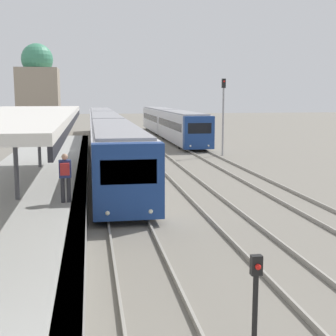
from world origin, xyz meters
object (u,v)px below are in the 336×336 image
train_far (169,122)px  signal_mast_far (223,108)px  signal_post_near (256,292)px  train_near (106,131)px  person_on_platform (65,174)px

train_far → signal_mast_far: 16.92m
train_far → signal_post_near: bearing=-97.6°
train_far → signal_mast_far: (1.35, -16.75, 1.92)m
signal_post_near → signal_mast_far: (7.23, 27.23, 2.52)m
signal_post_near → signal_mast_far: signal_mast_far is taller
train_near → train_far: bearing=58.3°
signal_mast_far → person_on_platform: bearing=-120.0°
signal_post_near → signal_mast_far: bearing=75.1°
train_near → signal_mast_far: (8.81, -4.68, 1.92)m
train_near → signal_mast_far: signal_mast_far is taller
train_far → signal_post_near: (-5.88, -43.99, -0.60)m
person_on_platform → signal_mast_far: bearing=60.0°
train_near → signal_mast_far: bearing=-28.0°
person_on_platform → signal_post_near: size_ratio=0.93×
signal_mast_far → train_far: bearing=94.6°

